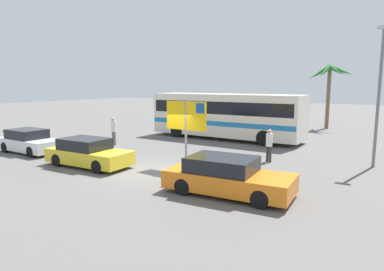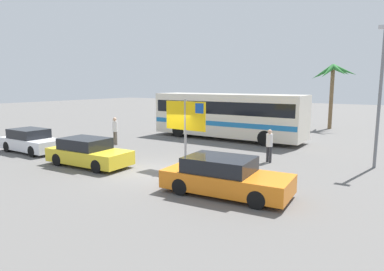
% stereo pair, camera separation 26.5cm
% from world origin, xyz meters
% --- Properties ---
extents(ground, '(120.00, 120.00, 0.00)m').
position_xyz_m(ground, '(0.00, 0.00, 0.00)').
color(ground, '#605E5B').
extents(bus_front_coach, '(10.82, 2.70, 3.17)m').
position_xyz_m(bus_front_coach, '(-1.50, 9.92, 1.78)').
color(bus_front_coach, silver).
rests_on(bus_front_coach, ground).
extents(ferry_sign, '(2.20, 0.18, 3.20)m').
position_xyz_m(ferry_sign, '(0.97, 1.29, 2.33)').
color(ferry_sign, gray).
rests_on(ferry_sign, ground).
extents(car_white, '(4.02, 1.71, 1.32)m').
position_xyz_m(car_white, '(-8.65, -0.47, 0.63)').
color(car_white, silver).
rests_on(car_white, ground).
extents(car_orange, '(4.62, 2.25, 1.32)m').
position_xyz_m(car_orange, '(4.16, -0.92, 0.64)').
color(car_orange, orange).
rests_on(car_orange, ground).
extents(car_yellow, '(4.29, 1.96, 1.32)m').
position_xyz_m(car_yellow, '(-3.25, -0.83, 0.64)').
color(car_yellow, yellow).
rests_on(car_yellow, ground).
extents(pedestrian_near_sign, '(0.32, 0.32, 1.66)m').
position_xyz_m(pedestrian_near_sign, '(3.66, 4.64, 0.97)').
color(pedestrian_near_sign, '#2D2D33').
rests_on(pedestrian_near_sign, ground).
extents(pedestrian_crossing_lot, '(0.32, 0.32, 1.77)m').
position_xyz_m(pedestrian_crossing_lot, '(-6.35, 3.84, 1.05)').
color(pedestrian_crossing_lot, '#706656').
rests_on(pedestrian_crossing_lot, ground).
extents(lamp_post_left_side, '(0.56, 0.20, 6.44)m').
position_xyz_m(lamp_post_left_side, '(8.15, 6.34, 3.54)').
color(lamp_post_left_side, slate).
rests_on(lamp_post_left_side, ground).
extents(palm_tree_seaside, '(3.72, 3.75, 5.55)m').
position_xyz_m(palm_tree_seaside, '(3.35, 19.82, 4.54)').
color(palm_tree_seaside, brown).
rests_on(palm_tree_seaside, ground).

